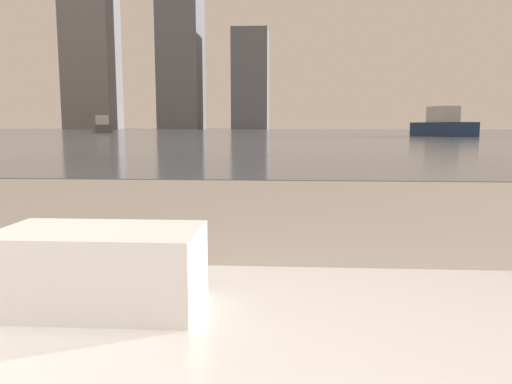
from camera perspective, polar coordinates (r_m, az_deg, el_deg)
The scene contains 5 objects.
towel_stack at distance 0.79m, azimuth -17.54°, elevation -8.31°, with size 0.30×0.16×0.12m.
harbor_water at distance 61.98m, azimuth 3.47°, elevation 6.87°, with size 180.00×110.00×0.01m.
harbor_boat_0 at distance 56.07m, azimuth -17.16°, elevation 7.15°, with size 3.59×5.21×1.86m.
harbor_boat_3 at distance 38.93m, azimuth 20.54°, elevation 7.11°, with size 3.49×6.04×2.14m.
skyline_tower_2 at distance 118.76m, azimuth -0.60°, elevation 12.63°, with size 8.11×11.48×22.40m.
Camera 1 is at (0.28, 0.03, 0.77)m, focal length 35.00 mm.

